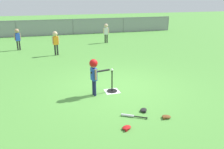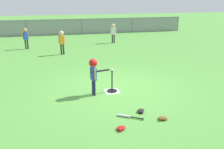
{
  "view_description": "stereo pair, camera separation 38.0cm",
  "coord_description": "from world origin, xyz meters",
  "px_view_note": "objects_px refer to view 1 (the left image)",
  "views": [
    {
      "loc": [
        -2.11,
        -6.57,
        2.82
      ],
      "look_at": [
        -0.26,
        -0.22,
        0.55
      ],
      "focal_mm": 37.14,
      "sensor_mm": 36.0,
      "label": 1
    },
    {
      "loc": [
        -1.74,
        -6.66,
        2.82
      ],
      "look_at": [
        -0.26,
        -0.22,
        0.55
      ],
      "focal_mm": 37.14,
      "sensor_mm": 36.0,
      "label": 2
    }
  ],
  "objects_px": {
    "fielder_near_right": "(106,31)",
    "batter_child": "(94,70)",
    "baseball_on_tee": "(112,70)",
    "glove_by_plate": "(127,128)",
    "batting_tee": "(112,88)",
    "glove_near_bats": "(166,117)",
    "glove_tossed_aside": "(143,110)",
    "fielder_deep_right": "(56,40)",
    "fielder_deep_left": "(17,37)",
    "spare_bat_silver": "(130,116)"
  },
  "relations": [
    {
      "from": "fielder_near_right",
      "to": "spare_bat_silver",
      "type": "relative_size",
      "value": 2.04
    },
    {
      "from": "fielder_deep_right",
      "to": "spare_bat_silver",
      "type": "bearing_deg",
      "value": -78.85
    },
    {
      "from": "fielder_near_right",
      "to": "glove_by_plate",
      "type": "bearing_deg",
      "value": -102.27
    },
    {
      "from": "fielder_near_right",
      "to": "glove_near_bats",
      "type": "relative_size",
      "value": 4.53
    },
    {
      "from": "spare_bat_silver",
      "to": "glove_near_bats",
      "type": "relative_size",
      "value": 2.22
    },
    {
      "from": "spare_bat_silver",
      "to": "glove_near_bats",
      "type": "xyz_separation_m",
      "value": [
        0.81,
        -0.3,
        0.01
      ]
    },
    {
      "from": "baseball_on_tee",
      "to": "batter_child",
      "type": "distance_m",
      "value": 0.6
    },
    {
      "from": "fielder_deep_right",
      "to": "glove_by_plate",
      "type": "bearing_deg",
      "value": -81.66
    },
    {
      "from": "fielder_deep_right",
      "to": "fielder_deep_left",
      "type": "bearing_deg",
      "value": 137.72
    },
    {
      "from": "fielder_near_right",
      "to": "glove_by_plate",
      "type": "distance_m",
      "value": 9.91
    },
    {
      "from": "baseball_on_tee",
      "to": "batter_child",
      "type": "bearing_deg",
      "value": -167.55
    },
    {
      "from": "baseball_on_tee",
      "to": "glove_tossed_aside",
      "type": "bearing_deg",
      "value": -74.5
    },
    {
      "from": "baseball_on_tee",
      "to": "glove_near_bats",
      "type": "height_order",
      "value": "baseball_on_tee"
    },
    {
      "from": "fielder_near_right",
      "to": "batter_child",
      "type": "bearing_deg",
      "value": -107.36
    },
    {
      "from": "baseball_on_tee",
      "to": "glove_by_plate",
      "type": "relative_size",
      "value": 0.28
    },
    {
      "from": "fielder_deep_left",
      "to": "glove_near_bats",
      "type": "distance_m",
      "value": 9.72
    },
    {
      "from": "fielder_deep_right",
      "to": "fielder_near_right",
      "type": "distance_m",
      "value": 3.95
    },
    {
      "from": "fielder_deep_left",
      "to": "fielder_near_right",
      "type": "xyz_separation_m",
      "value": [
        5.05,
        0.65,
        0.02
      ]
    },
    {
      "from": "fielder_deep_right",
      "to": "fielder_near_right",
      "type": "xyz_separation_m",
      "value": [
        3.17,
        2.36,
        -0.01
      ]
    },
    {
      "from": "baseball_on_tee",
      "to": "glove_tossed_aside",
      "type": "height_order",
      "value": "baseball_on_tee"
    },
    {
      "from": "baseball_on_tee",
      "to": "fielder_near_right",
      "type": "height_order",
      "value": "fielder_near_right"
    },
    {
      "from": "fielder_deep_right",
      "to": "batter_child",
      "type": "bearing_deg",
      "value": -81.59
    },
    {
      "from": "batting_tee",
      "to": "fielder_near_right",
      "type": "relative_size",
      "value": 0.57
    },
    {
      "from": "batter_child",
      "to": "batting_tee",
      "type": "bearing_deg",
      "value": 12.45
    },
    {
      "from": "batting_tee",
      "to": "fielder_near_right",
      "type": "bearing_deg",
      "value": 76.45
    },
    {
      "from": "glove_tossed_aside",
      "to": "batting_tee",
      "type": "bearing_deg",
      "value": 105.5
    },
    {
      "from": "glove_by_plate",
      "to": "spare_bat_silver",
      "type": "bearing_deg",
      "value": 60.81
    },
    {
      "from": "batting_tee",
      "to": "glove_near_bats",
      "type": "height_order",
      "value": "batting_tee"
    },
    {
      "from": "glove_by_plate",
      "to": "glove_near_bats",
      "type": "height_order",
      "value": "same"
    },
    {
      "from": "spare_bat_silver",
      "to": "glove_tossed_aside",
      "type": "distance_m",
      "value": 0.46
    },
    {
      "from": "batting_tee",
      "to": "baseball_on_tee",
      "type": "relative_size",
      "value": 8.98
    },
    {
      "from": "batting_tee",
      "to": "batter_child",
      "type": "relative_size",
      "value": 0.6
    },
    {
      "from": "spare_bat_silver",
      "to": "batting_tee",
      "type": "bearing_deg",
      "value": 89.46
    },
    {
      "from": "batting_tee",
      "to": "fielder_deep_right",
      "type": "height_order",
      "value": "fielder_deep_right"
    },
    {
      "from": "fielder_deep_left",
      "to": "fielder_near_right",
      "type": "distance_m",
      "value": 5.09
    },
    {
      "from": "batting_tee",
      "to": "glove_near_bats",
      "type": "relative_size",
      "value": 2.57
    },
    {
      "from": "batting_tee",
      "to": "glove_tossed_aside",
      "type": "bearing_deg",
      "value": -74.5
    },
    {
      "from": "glove_near_bats",
      "to": "batting_tee",
      "type": "bearing_deg",
      "value": 112.12
    },
    {
      "from": "batter_child",
      "to": "glove_tossed_aside",
      "type": "height_order",
      "value": "batter_child"
    },
    {
      "from": "batter_child",
      "to": "fielder_deep_left",
      "type": "bearing_deg",
      "value": 110.86
    },
    {
      "from": "glove_by_plate",
      "to": "glove_near_bats",
      "type": "distance_m",
      "value": 1.1
    },
    {
      "from": "batter_child",
      "to": "fielder_deep_right",
      "type": "relative_size",
      "value": 0.94
    },
    {
      "from": "baseball_on_tee",
      "to": "glove_near_bats",
      "type": "xyz_separation_m",
      "value": [
        0.79,
        -1.96,
        -0.67
      ]
    },
    {
      "from": "batter_child",
      "to": "fielder_near_right",
      "type": "height_order",
      "value": "fielder_near_right"
    },
    {
      "from": "batter_child",
      "to": "glove_by_plate",
      "type": "distance_m",
      "value": 2.17
    },
    {
      "from": "fielder_near_right",
      "to": "batting_tee",
      "type": "bearing_deg",
      "value": -103.55
    },
    {
      "from": "glove_by_plate",
      "to": "fielder_near_right",
      "type": "bearing_deg",
      "value": 77.73
    },
    {
      "from": "fielder_deep_right",
      "to": "fielder_near_right",
      "type": "relative_size",
      "value": 1.01
    },
    {
      "from": "batting_tee",
      "to": "fielder_deep_right",
      "type": "bearing_deg",
      "value": 104.76
    },
    {
      "from": "fielder_deep_right",
      "to": "glove_tossed_aside",
      "type": "height_order",
      "value": "fielder_deep_right"
    }
  ]
}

